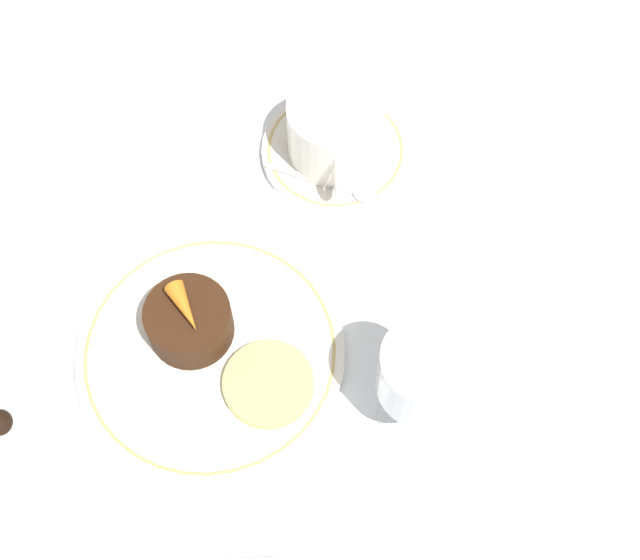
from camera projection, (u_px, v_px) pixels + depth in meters
The scene contains 9 objects.
ground_plane at pixel (269, 326), 0.78m from camera, with size 3.00×3.00×0.00m, color white.
dinner_plate at pixel (211, 354), 0.76m from camera, with size 0.23×0.23×0.01m.
saucer at pixel (335, 151), 0.85m from camera, with size 0.14×0.14×0.01m.
coffee_cup at pixel (335, 128), 0.82m from camera, with size 0.12×0.09×0.07m.
spoon at pixel (334, 186), 0.83m from camera, with size 0.05×0.10×0.00m.
wine_glass at pixel (424, 375), 0.67m from camera, with size 0.07×0.07×0.12m.
dessert_cake at pixel (189, 322), 0.74m from camera, with size 0.07×0.07×0.04m.
carrot_garnish at pixel (185, 308), 0.72m from camera, with size 0.05×0.03×0.02m.
pineapple_slice at pixel (263, 384), 0.73m from camera, with size 0.08×0.08×0.01m.
Camera 1 is at (0.31, 0.03, 0.71)m, focal length 50.00 mm.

